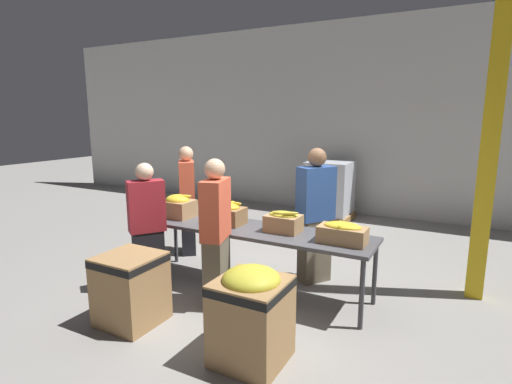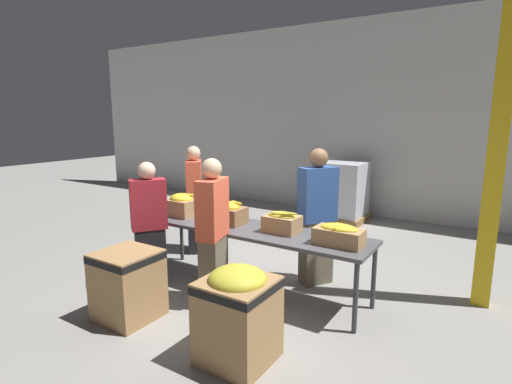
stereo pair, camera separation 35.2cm
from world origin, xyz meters
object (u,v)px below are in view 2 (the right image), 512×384
volunteer_3 (213,234)px  volunteer_0 (195,200)px  banana_box_0 (182,205)px  sorting_table (251,232)px  support_pillar (500,123)px  pallet_stack_0 (343,192)px  donation_bin_1 (238,312)px  volunteer_1 (149,226)px  banana_box_2 (282,222)px  donation_bin_0 (128,282)px  banana_box_3 (339,234)px  volunteer_2 (317,218)px  banana_box_1 (228,213)px

volunteer_3 → volunteer_0: bearing=31.6°
banana_box_0 → sorting_table: bearing=-0.3°
support_pillar → sorting_table: bearing=-156.0°
volunteer_0 → volunteer_3: 1.84m
sorting_table → pallet_stack_0: (-0.22, 3.65, -0.14)m
donation_bin_1 → banana_box_0: bearing=144.7°
volunteer_0 → volunteer_1: (0.40, -1.28, -0.04)m
banana_box_0 → support_pillar: size_ratio=0.10×
sorting_table → banana_box_2: bearing=6.9°
banana_box_0 → volunteer_3: bearing=-29.8°
sorting_table → donation_bin_1: size_ratio=3.45×
donation_bin_0 → donation_bin_1: bearing=0.0°
volunteer_3 → banana_box_3: bearing=-83.7°
sorting_table → donation_bin_0: sorting_table is taller
donation_bin_1 → support_pillar: 3.27m
volunteer_1 → support_pillar: bearing=-29.0°
volunteer_1 → support_pillar: (3.47, 1.64, 1.23)m
volunteer_2 → volunteer_3: volunteer_2 is taller
banana_box_1 → donation_bin_1: size_ratio=0.48×
banana_box_0 → banana_box_3: (2.20, -0.05, -0.04)m
banana_box_0 → donation_bin_0: bearing=-72.5°
banana_box_2 → support_pillar: bearing=27.1°
banana_box_1 → banana_box_2: (0.74, 0.02, -0.01)m
banana_box_2 → banana_box_3: banana_box_2 is taller
sorting_table → volunteer_0: bearing=154.6°
banana_box_3 → volunteer_2: (-0.53, 0.65, -0.04)m
donation_bin_0 → donation_bin_1: size_ratio=0.85×
donation_bin_1 → pallet_stack_0: 4.99m
banana_box_3 → support_pillar: support_pillar is taller
volunteer_2 → volunteer_1: bearing=-21.5°
volunteer_2 → donation_bin_0: 2.30m
banana_box_2 → donation_bin_1: size_ratio=0.47×
volunteer_0 → pallet_stack_0: volunteer_0 is taller
banana_box_3 → banana_box_1: bearing=177.2°
banana_box_1 → volunteer_1: (-0.74, -0.60, -0.14)m
support_pillar → pallet_stack_0: 3.93m
sorting_table → banana_box_0: size_ratio=7.31×
banana_box_0 → volunteer_0: 0.81m
banana_box_2 → volunteer_0: volunteer_0 is taller
sorting_table → banana_box_1: (-0.34, 0.02, 0.19)m
volunteer_0 → volunteer_3: bearing=8.7°
banana_box_0 → volunteer_0: bearing=119.2°
banana_box_0 → volunteer_3: volunteer_3 is taller
banana_box_3 → pallet_stack_0: size_ratio=0.42×
pallet_stack_0 → donation_bin_0: bearing=-95.6°
pallet_stack_0 → donation_bin_1: bearing=-79.5°
banana_box_3 → volunteer_2: bearing=129.1°
volunteer_1 → donation_bin_1: size_ratio=1.83×
donation_bin_1 → pallet_stack_0: pallet_stack_0 is taller
banana_box_0 → banana_box_1: size_ratio=0.98×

